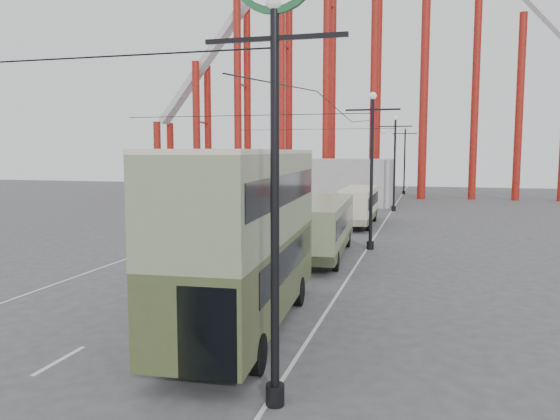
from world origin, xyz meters
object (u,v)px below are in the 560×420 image
(lamp_post_near, at_px, (275,59))
(pedestrian, at_px, (244,263))
(single_decker_green, at_px, (323,225))
(single_decker_cream, at_px, (358,204))
(double_decker_bus, at_px, (246,230))

(lamp_post_near, relative_size, pedestrian, 5.39)
(single_decker_green, xyz_separation_m, single_decker_cream, (0.27, 13.67, -0.09))
(lamp_post_near, height_order, pedestrian, lamp_post_near)
(lamp_post_near, relative_size, single_decker_green, 0.97)
(lamp_post_near, relative_size, double_decker_bus, 0.97)
(lamp_post_near, xyz_separation_m, double_decker_bus, (-2.41, 5.00, -4.54))
(single_decker_cream, relative_size, pedestrian, 4.75)
(double_decker_bus, bearing_deg, lamp_post_near, -68.14)
(single_decker_cream, distance_m, pedestrian, 21.32)
(double_decker_bus, xyz_separation_m, single_decker_cream, (0.33, 26.75, -1.66))
(single_decker_green, xyz_separation_m, pedestrian, (-2.07, -7.51, -0.75))
(single_decker_cream, height_order, pedestrian, single_decker_cream)
(double_decker_bus, bearing_deg, pedestrian, 105.94)
(lamp_post_near, bearing_deg, double_decker_bus, 115.72)
(double_decker_bus, relative_size, single_decker_cream, 1.18)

